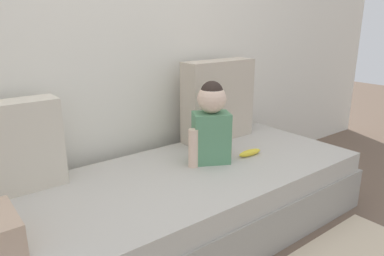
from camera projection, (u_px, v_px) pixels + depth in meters
The scene contains 7 objects.
ground_plane at pixel (167, 241), 2.01m from camera, with size 12.00×12.00×0.00m, color brown.
back_wall at pixel (107, 11), 2.09m from camera, with size 5.65×0.10×2.47m, color silver.
couch at pixel (166, 212), 1.95m from camera, with size 2.45×0.89×0.38m.
throw_pillow_left at pixel (5, 149), 1.70m from camera, with size 0.51×0.16×0.45m, color beige.
throw_pillow_right at pixel (218, 100), 2.48m from camera, with size 0.53×0.16×0.55m, color #C1B29E.
toddler at pixel (211, 123), 2.07m from camera, with size 0.32×0.23×0.48m.
banana at pixel (250, 153), 2.22m from camera, with size 0.17×0.04×0.04m, color yellow.
Camera 1 is at (-0.96, -1.46, 1.19)m, focal length 33.61 mm.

